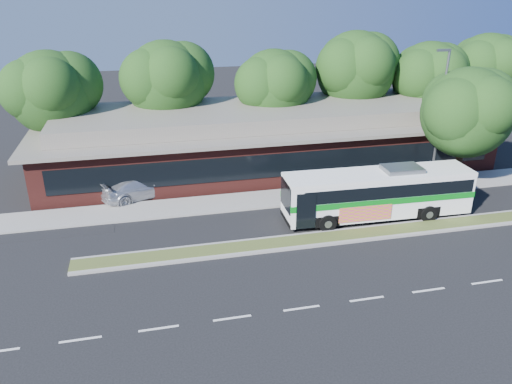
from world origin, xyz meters
TOP-DOWN VIEW (x-y plane):
  - ground at (0.00, 0.00)m, footprint 120.00×120.00m
  - median_strip at (0.00, 0.60)m, footprint 26.00×1.10m
  - sidewalk at (0.00, 6.40)m, footprint 44.00×2.60m
  - parking_lot at (-18.00, 10.00)m, footprint 14.00×12.00m
  - plaza_building at (0.00, 12.99)m, footprint 33.20×11.20m
  - lamp_post at (9.56, 6.00)m, footprint 0.93×0.18m
  - tree_bg_a at (-14.58, 15.14)m, footprint 6.47×5.80m
  - tree_bg_b at (-6.57, 16.14)m, footprint 6.69×6.00m
  - tree_bg_c at (1.40, 15.13)m, footprint 6.24×5.60m
  - tree_bg_d at (8.45, 16.15)m, footprint 6.91×6.20m
  - tree_bg_e at (14.42, 15.14)m, footprint 6.47×5.80m
  - tree_bg_f at (20.43, 16.14)m, footprint 6.69×6.00m
  - transit_bus at (4.00, 2.52)m, footprint 11.06×2.80m
  - sedan at (-9.42, 8.68)m, footprint 5.49×3.80m
  - sidewalk_tree at (11.41, 5.44)m, footprint 6.33×5.68m

SIDE VIEW (x-z plane):
  - ground at x=0.00m, z-range 0.00..0.00m
  - parking_lot at x=-18.00m, z-range 0.00..0.01m
  - sidewalk at x=0.00m, z-range 0.00..0.12m
  - median_strip at x=0.00m, z-range 0.00..0.15m
  - sedan at x=-9.42m, z-range 0.00..1.48m
  - transit_bus at x=4.00m, z-range 0.17..3.26m
  - plaza_building at x=0.00m, z-range -0.10..4.35m
  - lamp_post at x=9.56m, z-range 0.37..9.44m
  - sidewalk_tree at x=11.41m, z-range 1.32..9.38m
  - tree_bg_c at x=1.40m, z-range 1.46..9.72m
  - tree_bg_e at x=14.42m, z-range 1.49..10.00m
  - tree_bg_a at x=-14.58m, z-range 1.55..10.18m
  - tree_bg_f at x=20.43m, z-range 1.60..10.52m
  - tree_bg_b at x=-6.57m, z-range 1.64..10.64m
  - tree_bg_d at x=8.45m, z-range 1.73..11.10m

